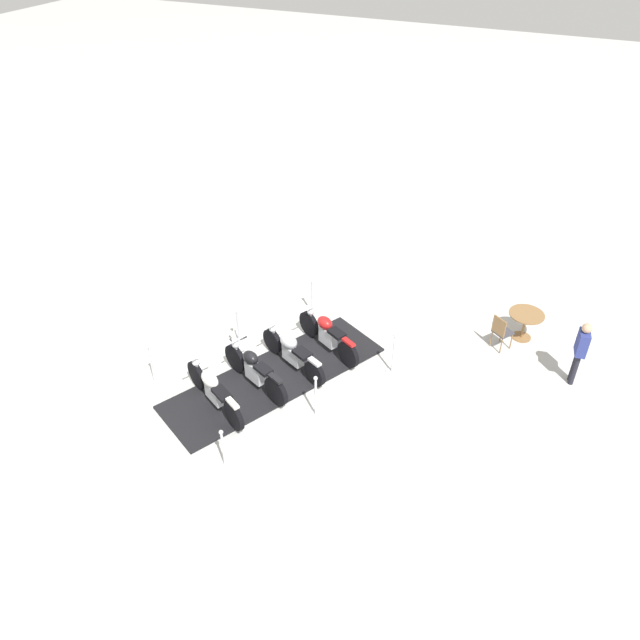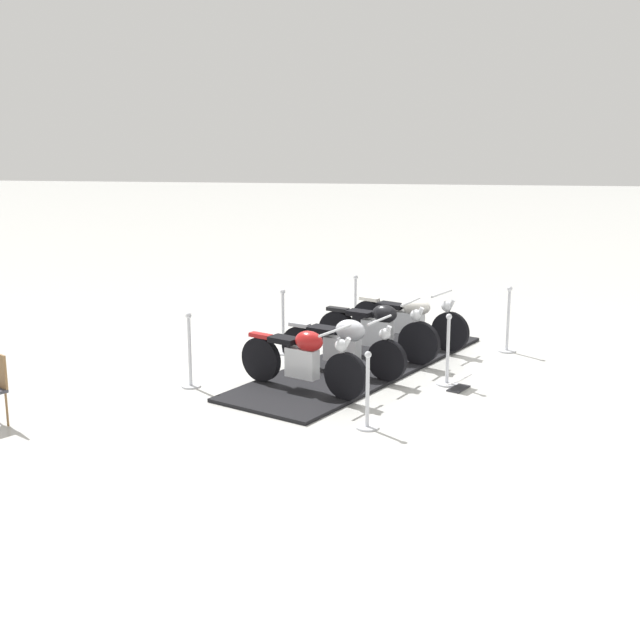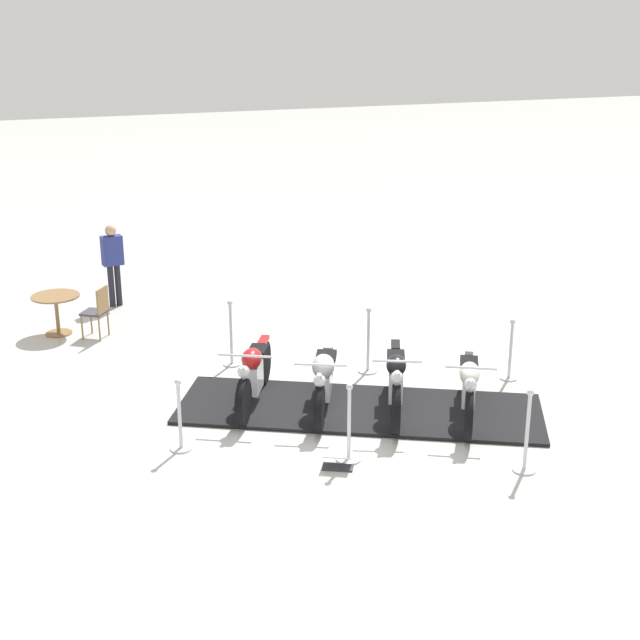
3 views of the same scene
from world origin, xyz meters
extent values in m
plane|color=silver|center=(0.00, 0.00, 0.00)|extent=(80.00, 80.00, 0.00)
cube|color=black|center=(0.00, 0.00, 0.03)|extent=(3.99, 5.53, 0.05)
cylinder|color=black|center=(0.07, 1.75, 0.39)|extent=(0.64, 0.41, 0.67)
cylinder|color=black|center=(1.40, 1.04, 0.39)|extent=(0.64, 0.41, 0.67)
cube|color=silver|center=(0.73, 1.40, 0.45)|extent=(0.53, 0.40, 0.43)
ellipsoid|color=#AD1919|center=(0.62, 1.45, 0.80)|extent=(0.53, 0.47, 0.30)
cube|color=black|center=(1.02, 1.25, 0.75)|extent=(0.50, 0.44, 0.08)
cube|color=#AD1919|center=(1.40, 1.04, 0.75)|extent=(0.38, 0.28, 0.06)
cylinder|color=silver|center=(0.15, 1.71, 0.67)|extent=(0.33, 0.22, 0.56)
cylinder|color=silver|center=(0.23, 1.66, 1.02)|extent=(0.40, 0.71, 0.04)
sphere|color=silver|center=(0.14, 1.71, 0.82)|extent=(0.18, 0.18, 0.18)
cylinder|color=black|center=(-0.46, 0.80, 0.37)|extent=(0.62, 0.37, 0.63)
cylinder|color=black|center=(0.95, 0.13, 0.37)|extent=(0.62, 0.37, 0.63)
cube|color=silver|center=(0.24, 0.47, 0.41)|extent=(0.61, 0.43, 0.38)
ellipsoid|color=#B7BAC1|center=(0.11, 0.53, 0.74)|extent=(0.58, 0.51, 0.33)
cube|color=black|center=(0.56, 0.32, 0.69)|extent=(0.51, 0.45, 0.08)
cube|color=#B7BAC1|center=(0.95, 0.13, 0.71)|extent=(0.37, 0.27, 0.06)
cylinder|color=silver|center=(-0.40, 0.77, 0.64)|extent=(0.28, 0.18, 0.54)
cylinder|color=silver|center=(-0.33, 0.74, 0.96)|extent=(0.35, 0.69, 0.04)
sphere|color=silver|center=(-0.42, 0.78, 0.76)|extent=(0.18, 0.18, 0.18)
cylinder|color=black|center=(-0.93, -0.16, 0.40)|extent=(0.68, 0.38, 0.69)
cylinder|color=black|center=(0.44, -0.77, 0.40)|extent=(0.68, 0.38, 0.69)
cube|color=silver|center=(-0.24, -0.47, 0.46)|extent=(0.55, 0.39, 0.44)
ellipsoid|color=black|center=(-0.36, -0.41, 0.81)|extent=(0.51, 0.44, 0.29)
cube|color=black|center=(0.05, -0.60, 0.76)|extent=(0.48, 0.41, 0.08)
cube|color=black|center=(0.44, -0.77, 0.78)|extent=(0.40, 0.28, 0.06)
cylinder|color=silver|center=(-0.85, -0.19, 0.69)|extent=(0.31, 0.19, 0.59)
cylinder|color=silver|center=(-0.78, -0.23, 1.05)|extent=(0.31, 0.64, 0.04)
sphere|color=silver|center=(-0.87, -0.19, 0.85)|extent=(0.18, 0.18, 0.18)
cylinder|color=black|center=(-1.44, -1.01, 0.39)|extent=(0.64, 0.41, 0.67)
cylinder|color=black|center=(-0.03, -1.78, 0.39)|extent=(0.64, 0.41, 0.67)
cube|color=silver|center=(-0.73, -1.40, 0.43)|extent=(0.56, 0.42, 0.38)
ellipsoid|color=silver|center=(-0.85, -1.33, 0.74)|extent=(0.62, 0.52, 0.29)
cube|color=black|center=(-0.42, -1.57, 0.69)|extent=(0.55, 0.46, 0.08)
cube|color=silver|center=(-0.03, -1.78, 0.76)|extent=(0.38, 0.28, 0.06)
cylinder|color=silver|center=(-1.36, -1.05, 0.68)|extent=(0.33, 0.22, 0.57)
cylinder|color=silver|center=(-1.28, -1.10, 1.02)|extent=(0.36, 0.63, 0.04)
sphere|color=silver|center=(-1.37, -1.05, 0.82)|extent=(0.18, 0.18, 0.18)
cylinder|color=silver|center=(2.42, 1.30, 0.01)|extent=(0.29, 0.29, 0.03)
cylinder|color=silver|center=(2.42, 1.30, 0.54)|extent=(0.05, 0.05, 1.03)
sphere|color=silver|center=(2.42, 1.30, 1.09)|extent=(0.09, 0.09, 0.09)
cylinder|color=silver|center=(1.36, -0.71, 0.01)|extent=(0.32, 0.32, 0.03)
cylinder|color=silver|center=(1.36, -0.71, 0.53)|extent=(0.05, 0.05, 1.01)
sphere|color=silver|center=(1.36, -0.71, 1.07)|extent=(0.09, 0.09, 0.09)
cylinder|color=silver|center=(0.30, -2.73, 0.01)|extent=(0.29, 0.29, 0.03)
cylinder|color=silver|center=(0.30, -2.73, 0.48)|extent=(0.05, 0.05, 0.91)
sphere|color=silver|center=(0.30, -2.73, 0.97)|extent=(0.09, 0.09, 0.09)
cylinder|color=silver|center=(-2.42, -1.30, 0.01)|extent=(0.31, 0.31, 0.03)
cylinder|color=silver|center=(-2.42, -1.30, 0.54)|extent=(0.05, 0.05, 1.03)
sphere|color=silver|center=(-2.42, -1.30, 1.09)|extent=(0.09, 0.09, 0.09)
cylinder|color=silver|center=(-0.30, 2.73, 0.01)|extent=(0.30, 0.30, 0.03)
cylinder|color=silver|center=(-0.30, 2.73, 0.48)|extent=(0.05, 0.05, 0.92)
sphere|color=silver|center=(-0.30, 2.73, 0.98)|extent=(0.09, 0.09, 0.09)
cylinder|color=silver|center=(-1.36, 0.71, 0.01)|extent=(0.34, 0.34, 0.03)
cylinder|color=silver|center=(-1.36, 0.71, 0.52)|extent=(0.05, 0.05, 0.98)
sphere|color=silver|center=(-1.36, 0.71, 1.04)|extent=(0.09, 0.09, 0.09)
cube|color=#333338|center=(-1.53, 0.94, 0.01)|extent=(0.36, 0.45, 0.02)
cube|color=white|center=(-1.53, 0.94, 0.14)|extent=(0.39, 0.44, 0.14)
cylinder|color=olive|center=(4.98, 3.88, 0.01)|extent=(0.48, 0.48, 0.02)
cylinder|color=olive|center=(4.98, 3.88, 0.36)|extent=(0.07, 0.07, 0.68)
cylinder|color=olive|center=(4.98, 3.88, 0.72)|extent=(0.87, 0.87, 0.03)
cylinder|color=olive|center=(4.52, 3.50, 0.23)|extent=(0.03, 0.03, 0.45)
cylinder|color=olive|center=(4.80, 3.31, 0.23)|extent=(0.03, 0.03, 0.45)
cylinder|color=olive|center=(4.32, 3.22, 0.23)|extent=(0.03, 0.03, 0.45)
cylinder|color=olive|center=(4.60, 3.03, 0.23)|extent=(0.03, 0.03, 0.45)
cube|color=#3F3F47|center=(4.56, 3.27, 0.47)|extent=(0.56, 0.56, 0.04)
cube|color=olive|center=(4.45, 3.11, 0.72)|extent=(0.35, 0.25, 0.45)
cylinder|color=#23232D|center=(6.30, 2.59, 0.42)|extent=(0.12, 0.12, 0.85)
cylinder|color=#23232D|center=(6.28, 2.73, 0.42)|extent=(0.12, 0.12, 0.85)
cube|color=navy|center=(6.29, 2.66, 1.14)|extent=(0.28, 0.43, 0.59)
sphere|color=tan|center=(6.29, 2.66, 1.54)|extent=(0.22, 0.22, 0.22)
camera|label=1|loc=(5.30, -9.36, 9.61)|focal=34.59mm
camera|label=2|loc=(-0.97, 13.14, 3.87)|focal=48.11mm
camera|label=3|loc=(-11.23, 4.75, 5.65)|focal=50.68mm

